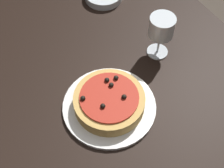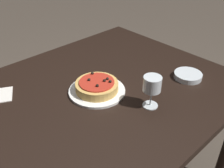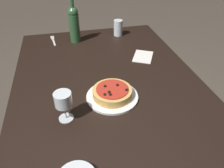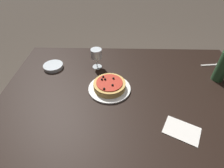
{
  "view_description": "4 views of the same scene",
  "coord_description": "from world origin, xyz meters",
  "px_view_note": "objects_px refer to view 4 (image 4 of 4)",
  "views": [
    {
      "loc": [
        -0.27,
        0.22,
        1.53
      ],
      "look_at": [
        0.13,
        -0.02,
        0.85
      ],
      "focal_mm": 50.0,
      "sensor_mm": 36.0,
      "label": 1
    },
    {
      "loc": [
        -0.52,
        -0.79,
        1.47
      ],
      "look_at": [
        0.17,
        -0.06,
        0.81
      ],
      "focal_mm": 42.0,
      "sensor_mm": 36.0,
      "label": 2
    },
    {
      "loc": [
        0.97,
        -0.21,
        1.48
      ],
      "look_at": [
        0.11,
        -0.01,
        0.83
      ],
      "focal_mm": 35.0,
      "sensor_mm": 36.0,
      "label": 3
    },
    {
      "loc": [
        0.09,
        0.81,
        1.51
      ],
      "look_at": [
        0.11,
        0.01,
        0.82
      ],
      "focal_mm": 28.0,
      "sensor_mm": 36.0,
      "label": 4
    }
  ],
  "objects_px": {
    "wine_glass": "(96,54)",
    "fork": "(214,65)",
    "dining_table": "(128,99)",
    "side_bowl": "(53,66)",
    "pizza": "(109,85)",
    "dinner_plate": "(110,88)"
  },
  "relations": [
    {
      "from": "fork",
      "to": "wine_glass",
      "type": "bearing_deg",
      "value": 176.35
    },
    {
      "from": "dining_table",
      "to": "side_bowl",
      "type": "relative_size",
      "value": 11.29
    },
    {
      "from": "dinner_plate",
      "to": "fork",
      "type": "height_order",
      "value": "dinner_plate"
    },
    {
      "from": "wine_glass",
      "to": "side_bowl",
      "type": "distance_m",
      "value": 0.33
    },
    {
      "from": "dinner_plate",
      "to": "pizza",
      "type": "xyz_separation_m",
      "value": [
        0.0,
        -0.0,
        0.03
      ]
    },
    {
      "from": "dinner_plate",
      "to": "wine_glass",
      "type": "bearing_deg",
      "value": -67.37
    },
    {
      "from": "dinner_plate",
      "to": "fork",
      "type": "distance_m",
      "value": 0.83
    },
    {
      "from": "wine_glass",
      "to": "side_bowl",
      "type": "bearing_deg",
      "value": 3.11
    },
    {
      "from": "dining_table",
      "to": "dinner_plate",
      "type": "height_order",
      "value": "dinner_plate"
    },
    {
      "from": "dining_table",
      "to": "side_bowl",
      "type": "height_order",
      "value": "side_bowl"
    },
    {
      "from": "side_bowl",
      "to": "fork",
      "type": "height_order",
      "value": "side_bowl"
    },
    {
      "from": "dinner_plate",
      "to": "pizza",
      "type": "bearing_deg",
      "value": -14.98
    },
    {
      "from": "dinner_plate",
      "to": "pizza",
      "type": "relative_size",
      "value": 1.33
    },
    {
      "from": "pizza",
      "to": "fork",
      "type": "height_order",
      "value": "pizza"
    },
    {
      "from": "pizza",
      "to": "wine_glass",
      "type": "xyz_separation_m",
      "value": [
        0.1,
        -0.24,
        0.07
      ]
    },
    {
      "from": "fork",
      "to": "side_bowl",
      "type": "bearing_deg",
      "value": 176.34
    },
    {
      "from": "dinner_plate",
      "to": "side_bowl",
      "type": "height_order",
      "value": "side_bowl"
    },
    {
      "from": "wine_glass",
      "to": "fork",
      "type": "height_order",
      "value": "wine_glass"
    },
    {
      "from": "dinner_plate",
      "to": "side_bowl",
      "type": "bearing_deg",
      "value": -27.91
    },
    {
      "from": "fork",
      "to": "pizza",
      "type": "bearing_deg",
      "value": -166.43
    },
    {
      "from": "dining_table",
      "to": "side_bowl",
      "type": "bearing_deg",
      "value": -23.05
    },
    {
      "from": "wine_glass",
      "to": "dining_table",
      "type": "bearing_deg",
      "value": 131.94
    }
  ]
}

